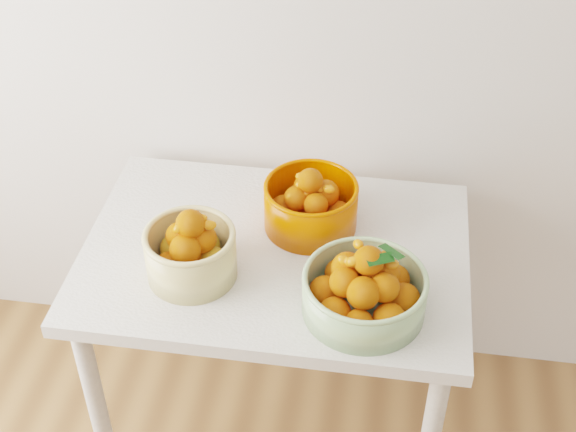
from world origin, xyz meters
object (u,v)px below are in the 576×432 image
Objects in this scene: bowl_orange at (311,204)px; table at (275,276)px; bowl_green at (364,290)px; bowl_cream at (191,252)px.

table is at bearing -124.87° from bowl_orange.
bowl_green is at bearing -60.87° from bowl_orange.
bowl_cream is at bearing -147.24° from table.
table is 3.21× the size of bowl_orange.
bowl_orange is (0.08, 0.11, 0.17)m from table.
bowl_green is (0.43, -0.06, -0.01)m from bowl_cream.
bowl_cream is (-0.19, -0.12, 0.17)m from table.
bowl_green is (0.24, -0.18, 0.16)m from table.
bowl_cream is 0.90× the size of bowl_green.
bowl_orange is at bearing 119.13° from bowl_green.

